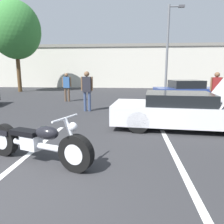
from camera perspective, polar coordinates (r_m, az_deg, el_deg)
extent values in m
cube|color=white|center=(4.62, -24.12, -12.68)|extent=(0.12, 5.66, 0.01)
cube|color=white|center=(4.18, 18.12, -14.79)|extent=(0.12, 5.66, 0.01)
cube|color=beige|center=(24.65, 0.76, 11.80)|extent=(32.00, 4.00, 4.40)
cube|color=gray|center=(24.77, 0.77, 16.55)|extent=(32.00, 4.20, 0.30)
cylinder|color=slate|center=(17.81, 14.21, 15.33)|extent=(0.18, 0.18, 6.55)
cylinder|color=slate|center=(18.41, 16.22, 24.96)|extent=(0.90, 0.10, 0.10)
cube|color=#4C4C51|center=(18.49, 17.73, 24.82)|extent=(0.44, 0.28, 0.16)
cylinder|color=brown|center=(20.09, -23.17, 9.53)|extent=(0.32, 0.32, 3.24)
ellipsoid|color=#387F38|center=(20.34, -23.90, 18.96)|extent=(3.99, 3.99, 4.59)
cylinder|color=black|center=(3.96, -9.40, -10.59)|extent=(0.69, 0.38, 0.67)
cylinder|color=black|center=(5.16, -26.35, -6.51)|extent=(0.69, 0.38, 0.67)
cylinder|color=silver|center=(3.96, -9.40, -10.59)|extent=(0.41, 0.29, 0.37)
cylinder|color=silver|center=(5.16, -26.35, -6.51)|extent=(0.41, 0.29, 0.37)
cylinder|color=silver|center=(4.50, -19.05, -8.17)|extent=(1.49, 0.63, 0.12)
cube|color=silver|center=(4.58, -20.31, -7.39)|extent=(0.42, 0.35, 0.28)
ellipsoid|color=black|center=(4.24, -16.63, -5.22)|extent=(0.56, 0.43, 0.26)
cube|color=black|center=(4.63, -21.65, -4.99)|extent=(0.67, 0.45, 0.10)
cube|color=black|center=(5.08, -26.20, -4.60)|extent=(0.42, 0.33, 0.10)
cylinder|color=silver|center=(3.91, -10.65, -5.93)|extent=(0.31, 0.17, 0.63)
cylinder|color=silver|center=(3.90, -12.10, -1.57)|extent=(0.27, 0.67, 0.04)
sphere|color=silver|center=(3.84, -10.18, -3.83)|extent=(0.16, 0.16, 0.16)
cylinder|color=silver|center=(4.87, -21.59, -7.64)|extent=(1.14, 0.48, 0.09)
cube|color=silver|center=(7.14, 18.12, -0.29)|extent=(4.49, 2.23, 0.58)
cube|color=black|center=(7.05, 16.94, 3.44)|extent=(2.09, 1.83, 0.35)
cylinder|color=black|center=(8.25, 26.59, -0.51)|extent=(0.65, 0.27, 0.63)
cylinder|color=black|center=(6.31, 6.85, -2.60)|extent=(0.65, 0.27, 0.63)
cylinder|color=black|center=(7.91, 7.56, 0.11)|extent=(0.65, 0.27, 0.63)
cube|color=navy|center=(14.45, 19.26, 4.94)|extent=(4.25, 2.44, 0.52)
cube|color=black|center=(14.35, 18.79, 6.93)|extent=(2.04, 1.93, 0.47)
cylinder|color=black|center=(14.25, 25.14, 4.00)|extent=(0.70, 0.32, 0.67)
cylinder|color=black|center=(15.71, 22.32, 4.76)|extent=(0.70, 0.32, 0.67)
cylinder|color=black|center=(13.25, 15.58, 4.19)|extent=(0.70, 0.32, 0.67)
cylinder|color=black|center=(14.82, 13.55, 4.95)|extent=(0.70, 0.32, 0.67)
cylinder|color=#333338|center=(10.67, 24.77, 2.50)|extent=(0.12, 0.12, 0.83)
cylinder|color=#333338|center=(10.74, 25.78, 2.46)|extent=(0.12, 0.12, 0.83)
cube|color=maroon|center=(10.64, 25.60, 6.43)|extent=(0.36, 0.20, 0.65)
cylinder|color=brown|center=(10.56, 24.49, 6.67)|extent=(0.08, 0.08, 0.59)
cylinder|color=brown|center=(10.72, 26.72, 6.53)|extent=(0.08, 0.08, 0.59)
sphere|color=brown|center=(10.62, 25.79, 8.78)|extent=(0.22, 0.22, 0.22)
cylinder|color=#38476B|center=(9.68, -7.06, 2.70)|extent=(0.12, 0.12, 0.84)
cylinder|color=#38476B|center=(9.64, -5.90, 2.69)|extent=(0.12, 0.12, 0.84)
cube|color=#26262D|center=(9.58, -6.58, 7.16)|extent=(0.36, 0.20, 0.67)
cylinder|color=brown|center=(9.63, -7.87, 7.35)|extent=(0.08, 0.08, 0.60)
cylinder|color=brown|center=(9.54, -5.28, 7.37)|extent=(0.08, 0.08, 0.60)
sphere|color=brown|center=(9.56, -6.64, 9.84)|extent=(0.23, 0.23, 0.23)
cylinder|color=brown|center=(12.96, -12.06, 4.46)|extent=(0.12, 0.12, 0.79)
cylinder|color=brown|center=(12.90, -11.20, 4.47)|extent=(0.12, 0.12, 0.79)
cube|color=#335B93|center=(12.88, -11.75, 7.58)|extent=(0.36, 0.20, 0.62)
cylinder|color=brown|center=(12.94, -12.70, 7.70)|extent=(0.08, 0.08, 0.56)
cylinder|color=brown|center=(12.81, -10.81, 7.74)|extent=(0.08, 0.08, 0.56)
sphere|color=brown|center=(12.86, -11.82, 9.44)|extent=(0.21, 0.21, 0.21)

